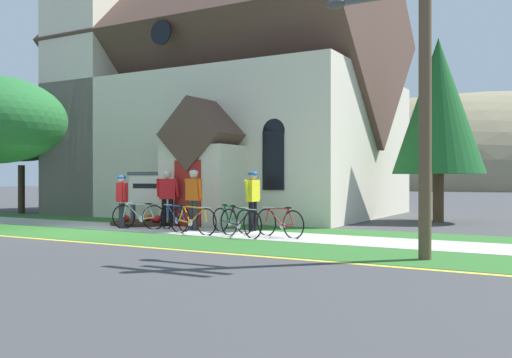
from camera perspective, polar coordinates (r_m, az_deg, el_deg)
ground at (r=20.10m, az=-9.63°, el=-4.28°), size 140.00×140.00×0.00m
sidewalk_slab at (r=18.63m, az=-14.96°, el=-4.62°), size 32.00×2.08×0.01m
grass_verge at (r=17.12m, az=-20.18°, el=-5.06°), size 32.00×2.35×0.01m
church_lawn at (r=20.03m, az=-11.11°, el=-4.29°), size 24.00×1.75×0.01m
curb_paint_stripe at (r=16.30m, az=-23.74°, el=-5.33°), size 28.00×0.16×0.01m
church_building at (r=24.68m, az=-3.99°, el=8.54°), size 13.59×11.18×14.25m
church_sign at (r=19.20m, az=-10.61°, el=-1.06°), size 1.88×0.23×1.75m
flower_bed at (r=18.95m, az=-11.34°, el=-4.31°), size 2.13×2.13×0.34m
bicycle_white at (r=16.78m, az=-8.17°, el=-3.91°), size 1.60×0.65×0.80m
bicycle_orange at (r=17.38m, az=-11.77°, el=-3.71°), size 1.66×0.54×0.82m
bicycle_black at (r=14.78m, az=2.41°, el=-4.40°), size 1.67×0.56×0.82m
bicycle_yellow at (r=15.94m, az=-2.43°, el=-4.13°), size 1.68×0.55×0.81m
bicycle_red at (r=14.76m, az=-1.61°, el=-4.41°), size 1.64×0.65×0.85m
bicycle_silver at (r=15.61m, az=-6.46°, el=-4.14°), size 1.79×0.34×0.83m
cyclist_in_red_jersey at (r=18.00m, az=-8.95°, el=-1.45°), size 0.63×0.44×1.77m
cyclist_in_green_jersey at (r=16.65m, az=-6.32°, el=-1.55°), size 0.66×0.40×1.78m
cyclist_in_blue_jersey at (r=16.24m, az=-0.33°, el=-1.71°), size 0.29×0.76×1.74m
cyclist_in_orange_jersey at (r=17.77m, az=-13.40°, el=-1.81°), size 0.56×0.45×1.63m
utility_pole at (r=11.49m, az=16.16°, el=13.33°), size 3.12×0.28×7.52m
roadside_conifer at (r=20.72m, az=17.96°, el=7.02°), size 3.16×3.16×6.41m
yard_deciduous_tree at (r=26.41m, az=-22.64°, el=5.14°), size 5.11×5.11×5.47m
distant_hill at (r=87.98m, az=20.68°, el=-0.84°), size 83.95×47.46×27.07m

